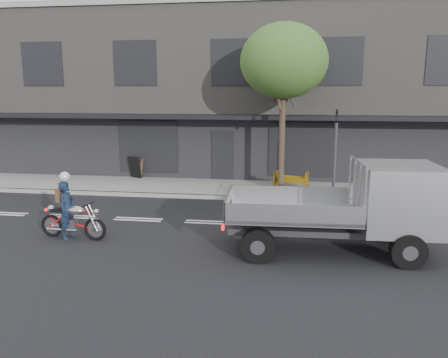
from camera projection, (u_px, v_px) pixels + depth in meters
ground at (210, 222)px, 14.06m from camera, size 80.00×80.00×0.00m
sidewalk at (229, 189)px, 18.61m from camera, size 32.00×3.20×0.15m
kerb at (223, 197)px, 17.06m from camera, size 32.00×0.20×0.15m
building_main at (244, 94)px, 24.24m from camera, size 26.00×10.00×8.00m
street_tree at (284, 61)px, 16.79m from camera, size 3.40×3.40×6.74m
traffic_light_pole at (335, 159)px, 16.41m from camera, size 0.12×0.12×3.50m
motorcycle at (73, 220)px, 12.46m from camera, size 2.07×0.60×1.07m
rider at (67, 210)px, 12.42m from camera, size 0.46×0.64×1.66m
flatbed_ute at (378, 201)px, 11.15m from camera, size 5.38×2.37×2.46m
construction_barrier at (291, 181)px, 17.93m from camera, size 1.48×0.88×0.77m
sandwich_board at (135, 167)px, 20.39m from camera, size 0.76×0.66×1.02m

